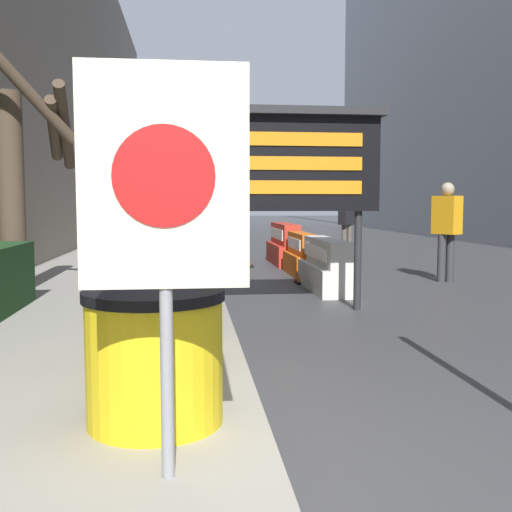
{
  "coord_description": "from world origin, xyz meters",
  "views": [
    {
      "loc": [
        -0.44,
        -2.85,
        1.42
      ],
      "look_at": [
        0.36,
        4.31,
        0.78
      ],
      "focal_mm": 42.0,
      "sensor_mm": 36.0,
      "label": 1
    }
  ],
  "objects_px": {
    "barrel_drum_back": "(173,302)",
    "pedestrian_worker": "(447,223)",
    "message_board": "(286,162)",
    "jersey_barrier_orange_far": "(302,256)",
    "barrel_drum_foreground": "(155,356)",
    "barrel_drum_middle": "(161,323)",
    "warning_sign": "(164,198)",
    "pedestrian_passerby": "(347,218)",
    "traffic_light_near_curb": "(219,155)",
    "jersey_barrier_red_striped": "(285,246)",
    "jersey_barrier_white": "(326,268)",
    "traffic_cone_near": "(243,250)",
    "traffic_cone_mid": "(306,265)"
  },
  "relations": [
    {
      "from": "barrel_drum_back",
      "to": "pedestrian_worker",
      "type": "height_order",
      "value": "pedestrian_worker"
    },
    {
      "from": "message_board",
      "to": "jersey_barrier_orange_far",
      "type": "height_order",
      "value": "message_board"
    },
    {
      "from": "message_board",
      "to": "jersey_barrier_orange_far",
      "type": "xyz_separation_m",
      "value": [
        0.97,
        3.92,
        -1.58
      ]
    },
    {
      "from": "barrel_drum_foreground",
      "to": "jersey_barrier_orange_far",
      "type": "distance_m",
      "value": 8.51
    },
    {
      "from": "barrel_drum_middle",
      "to": "warning_sign",
      "type": "bearing_deg",
      "value": -86.43
    },
    {
      "from": "jersey_barrier_orange_far",
      "to": "pedestrian_passerby",
      "type": "height_order",
      "value": "pedestrian_passerby"
    },
    {
      "from": "traffic_light_near_curb",
      "to": "barrel_drum_back",
      "type": "bearing_deg",
      "value": -94.67
    },
    {
      "from": "traffic_light_near_curb",
      "to": "pedestrian_passerby",
      "type": "xyz_separation_m",
      "value": [
        3.28,
        -3.08,
        -1.89
      ]
    },
    {
      "from": "barrel_drum_back",
      "to": "pedestrian_worker",
      "type": "distance_m",
      "value": 6.86
    },
    {
      "from": "jersey_barrier_red_striped",
      "to": "pedestrian_passerby",
      "type": "xyz_separation_m",
      "value": [
        2.04,
        2.13,
        0.59
      ]
    },
    {
      "from": "jersey_barrier_white",
      "to": "jersey_barrier_red_striped",
      "type": "xyz_separation_m",
      "value": [
        -0.0,
        4.21,
        0.04
      ]
    },
    {
      "from": "warning_sign",
      "to": "jersey_barrier_orange_far",
      "type": "xyz_separation_m",
      "value": [
        2.31,
        8.88,
        -1.08
      ]
    },
    {
      "from": "barrel_drum_middle",
      "to": "message_board",
      "type": "height_order",
      "value": "message_board"
    },
    {
      "from": "barrel_drum_middle",
      "to": "jersey_barrier_red_striped",
      "type": "distance_m",
      "value": 9.63
    },
    {
      "from": "jersey_barrier_red_striped",
      "to": "traffic_light_near_curb",
      "type": "distance_m",
      "value": 5.9
    },
    {
      "from": "barrel_drum_foreground",
      "to": "pedestrian_passerby",
      "type": "relative_size",
      "value": 0.47
    },
    {
      "from": "warning_sign",
      "to": "jersey_barrier_white",
      "type": "bearing_deg",
      "value": 71.12
    },
    {
      "from": "barrel_drum_foreground",
      "to": "barrel_drum_back",
      "type": "distance_m",
      "value": 1.88
    },
    {
      "from": "pedestrian_worker",
      "to": "traffic_light_near_curb",
      "type": "bearing_deg",
      "value": -8.08
    },
    {
      "from": "jersey_barrier_orange_far",
      "to": "traffic_light_near_curb",
      "type": "distance_m",
      "value": 7.83
    },
    {
      "from": "traffic_light_near_curb",
      "to": "pedestrian_worker",
      "type": "distance_m",
      "value": 9.53
    },
    {
      "from": "jersey_barrier_red_striped",
      "to": "barrel_drum_back",
      "type": "bearing_deg",
      "value": -105.67
    },
    {
      "from": "jersey_barrier_orange_far",
      "to": "pedestrian_passerby",
      "type": "relative_size",
      "value": 0.95
    },
    {
      "from": "barrel_drum_foreground",
      "to": "traffic_cone_near",
      "type": "height_order",
      "value": "barrel_drum_foreground"
    },
    {
      "from": "barrel_drum_middle",
      "to": "jersey_barrier_white",
      "type": "bearing_deg",
      "value": 64.66
    },
    {
      "from": "jersey_barrier_orange_far",
      "to": "traffic_cone_mid",
      "type": "relative_size",
      "value": 2.45
    },
    {
      "from": "traffic_cone_near",
      "to": "pedestrian_worker",
      "type": "height_order",
      "value": "pedestrian_worker"
    },
    {
      "from": "barrel_drum_foreground",
      "to": "barrel_drum_middle",
      "type": "xyz_separation_m",
      "value": [
        -0.01,
        0.94,
        0.0
      ]
    },
    {
      "from": "barrel_drum_middle",
      "to": "jersey_barrier_orange_far",
      "type": "relative_size",
      "value": 0.5
    },
    {
      "from": "barrel_drum_foreground",
      "to": "warning_sign",
      "type": "bearing_deg",
      "value": -82.5
    },
    {
      "from": "barrel_drum_foreground",
      "to": "pedestrian_worker",
      "type": "relative_size",
      "value": 0.45
    },
    {
      "from": "jersey_barrier_white",
      "to": "jersey_barrier_orange_far",
      "type": "distance_m",
      "value": 2.11
    },
    {
      "from": "jersey_barrier_orange_far",
      "to": "jersey_barrier_red_striped",
      "type": "relative_size",
      "value": 0.76
    },
    {
      "from": "message_board",
      "to": "jersey_barrier_white",
      "type": "relative_size",
      "value": 1.32
    },
    {
      "from": "jersey_barrier_orange_far",
      "to": "traffic_light_near_curb",
      "type": "bearing_deg",
      "value": 99.65
    },
    {
      "from": "barrel_drum_foreground",
      "to": "traffic_cone_mid",
      "type": "height_order",
      "value": "barrel_drum_foreground"
    },
    {
      "from": "barrel_drum_middle",
      "to": "jersey_barrier_white",
      "type": "xyz_separation_m",
      "value": [
        2.42,
        5.11,
        -0.18
      ]
    },
    {
      "from": "barrel_drum_foreground",
      "to": "message_board",
      "type": "xyz_separation_m",
      "value": [
        1.44,
        4.24,
        1.39
      ]
    },
    {
      "from": "traffic_cone_mid",
      "to": "traffic_light_near_curb",
      "type": "height_order",
      "value": "traffic_light_near_curb"
    },
    {
      "from": "pedestrian_passerby",
      "to": "message_board",
      "type": "bearing_deg",
      "value": -145.74
    },
    {
      "from": "warning_sign",
      "to": "pedestrian_passerby",
      "type": "xyz_separation_m",
      "value": [
        4.36,
        13.11,
        -0.44
      ]
    },
    {
      "from": "jersey_barrier_white",
      "to": "traffic_cone_near",
      "type": "distance_m",
      "value": 3.76
    },
    {
      "from": "barrel_drum_foreground",
      "to": "traffic_light_near_curb",
      "type": "bearing_deg",
      "value": 85.68
    },
    {
      "from": "traffic_cone_near",
      "to": "warning_sign",
      "type": "bearing_deg",
      "value": -97.12
    },
    {
      "from": "barrel_drum_foreground",
      "to": "warning_sign",
      "type": "xyz_separation_m",
      "value": [
        0.1,
        -0.72,
        0.89
      ]
    },
    {
      "from": "barrel_drum_back",
      "to": "barrel_drum_middle",
      "type": "bearing_deg",
      "value": -94.13
    },
    {
      "from": "barrel_drum_back",
      "to": "jersey_barrier_red_striped",
      "type": "bearing_deg",
      "value": 74.33
    },
    {
      "from": "barrel_drum_back",
      "to": "warning_sign",
      "type": "distance_m",
      "value": 2.75
    },
    {
      "from": "pedestrian_passerby",
      "to": "jersey_barrier_red_striped",
      "type": "bearing_deg",
      "value": -169.26
    },
    {
      "from": "jersey_barrier_white",
      "to": "traffic_cone_mid",
      "type": "relative_size",
      "value": 3.01
    }
  ]
}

